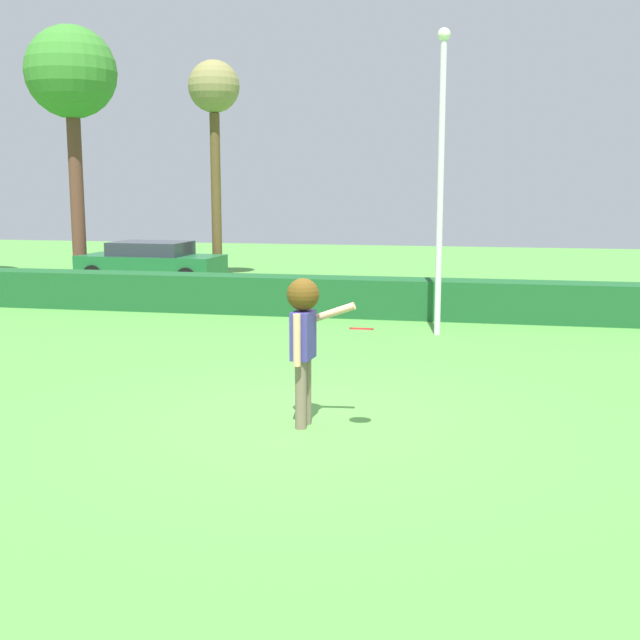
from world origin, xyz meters
name	(u,v)px	position (x,y,z in m)	size (l,w,h in m)	color
ground_plane	(307,423)	(0.00, 0.00, 0.00)	(60.00, 60.00, 0.00)	#539740
person	(304,329)	(0.00, -0.14, 1.20)	(0.80, 0.56, 1.81)	#796553
frisbee	(361,329)	(0.74, -0.41, 1.28)	(0.28, 0.28, 0.07)	red
lamppost	(441,169)	(1.20, 6.41, 3.21)	(0.24, 0.24, 5.78)	silver
hedge_row	(389,298)	(0.00, 8.34, 0.43)	(27.78, 0.90, 0.86)	#1C5729
parked_car_green	(151,261)	(-7.67, 13.12, 0.69)	(4.27, 1.95, 1.25)	#1E6633
bare_elm_tree	(214,99)	(-6.03, 14.37, 5.44)	(1.54, 1.54, 6.57)	brown
maple_tree	(71,78)	(-9.88, 12.96, 5.98)	(2.64, 2.64, 7.46)	brown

